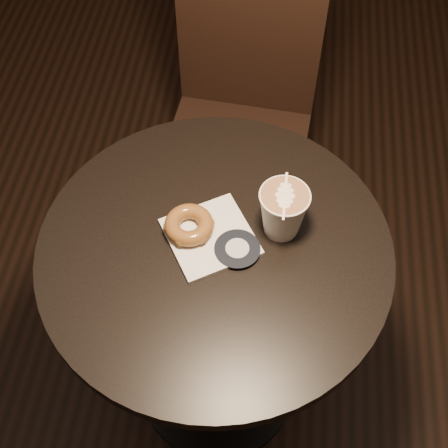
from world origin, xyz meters
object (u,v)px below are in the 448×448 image
object	(u,v)px
cafe_table	(216,295)
pastry_bag	(210,237)
doughnut	(189,225)
chair	(242,99)
latte_cup	(283,212)

from	to	relation	value
cafe_table	pastry_bag	world-z (taller)	pastry_bag
cafe_table	doughnut	distance (m)	0.23
chair	latte_cup	size ratio (longest dim) A/B	9.04
cafe_table	pastry_bag	bearing A→B (deg)	120.55
pastry_bag	cafe_table	bearing A→B (deg)	-90.66
latte_cup	pastry_bag	bearing A→B (deg)	-164.15
chair	pastry_bag	bearing A→B (deg)	-85.89
cafe_table	doughnut	size ratio (longest dim) A/B	7.69
cafe_table	chair	bearing A→B (deg)	90.24
doughnut	latte_cup	world-z (taller)	latte_cup
cafe_table	doughnut	world-z (taller)	doughnut
pastry_bag	doughnut	size ratio (longest dim) A/B	1.63
cafe_table	latte_cup	world-z (taller)	latte_cup
doughnut	latte_cup	distance (m)	0.18
pastry_bag	latte_cup	world-z (taller)	latte_cup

